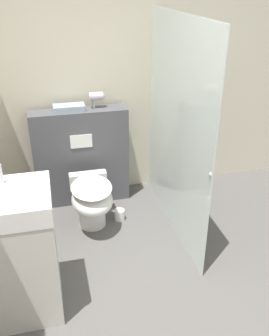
% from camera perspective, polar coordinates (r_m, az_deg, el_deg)
% --- Properties ---
extents(wall_back, '(8.00, 0.06, 2.50)m').
position_cam_1_polar(wall_back, '(4.00, -3.84, 13.01)').
color(wall_back, beige).
rests_on(wall_back, ground_plane).
extents(partition_panel, '(0.99, 0.24, 1.04)m').
position_cam_1_polar(partition_panel, '(4.01, -8.10, 1.71)').
color(partition_panel, '#4C4C51').
rests_on(partition_panel, ground_plane).
extents(shower_glass, '(0.04, 1.63, 1.98)m').
position_cam_1_polar(shower_glass, '(3.41, 6.33, 5.70)').
color(shower_glass, silver).
rests_on(shower_glass, ground_plane).
extents(toilet, '(0.39, 0.59, 0.49)m').
position_cam_1_polar(toilet, '(3.63, -6.54, -4.92)').
color(toilet, white).
rests_on(toilet, ground_plane).
extents(sink_vanity, '(0.61, 0.51, 1.14)m').
position_cam_1_polar(sink_vanity, '(2.81, -18.09, -12.41)').
color(sink_vanity, beige).
rests_on(sink_vanity, ground_plane).
extents(hair_drier, '(0.17, 0.08, 0.16)m').
position_cam_1_polar(hair_drier, '(3.84, -5.75, 10.77)').
color(hair_drier, '#B7B7BC').
rests_on(hair_drier, partition_panel).
extents(folded_towel, '(0.31, 0.16, 0.06)m').
position_cam_1_polar(folded_towel, '(3.81, -9.95, 9.05)').
color(folded_towel, '#8C9EAD').
rests_on(folded_towel, partition_panel).
extents(spare_toilet_roll, '(0.10, 0.10, 0.11)m').
position_cam_1_polar(spare_toilet_roll, '(3.85, -2.30, -7.13)').
color(spare_toilet_roll, white).
rests_on(spare_toilet_roll, ground_plane).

